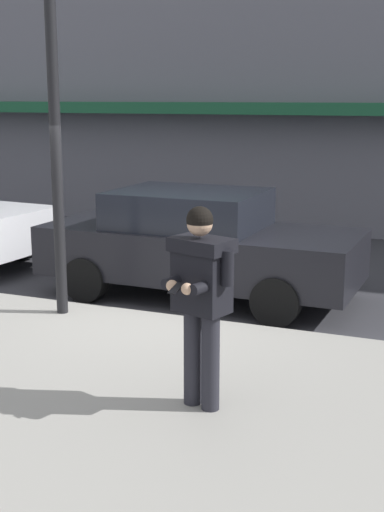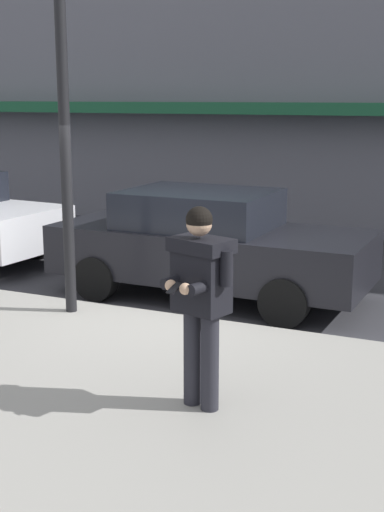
# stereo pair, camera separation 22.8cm
# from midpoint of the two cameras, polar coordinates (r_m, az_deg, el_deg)

# --- Properties ---
(ground_plane) EXTENTS (80.00, 80.00, 0.00)m
(ground_plane) POSITION_cam_midpoint_polar(r_m,az_deg,el_deg) (9.40, -1.35, -4.95)
(ground_plane) COLOR #333338
(sidewalk) EXTENTS (32.00, 5.30, 0.14)m
(sidewalk) POSITION_cam_midpoint_polar(r_m,az_deg,el_deg) (6.58, -4.37, -12.29)
(sidewalk) COLOR #99968E
(sidewalk) RESTS_ON ground
(curb_paint_line) EXTENTS (28.00, 0.12, 0.01)m
(curb_paint_line) POSITION_cam_midpoint_polar(r_m,az_deg,el_deg) (9.07, 4.51, -5.62)
(curb_paint_line) COLOR silver
(curb_paint_line) RESTS_ON ground
(parked_sedan_mid) EXTENTS (4.53, 2.00, 1.54)m
(parked_sedan_mid) POSITION_cam_midpoint_polar(r_m,az_deg,el_deg) (10.18, 1.93, 1.02)
(parked_sedan_mid) COLOR black
(parked_sedan_mid) RESTS_ON ground
(man_texting_on_phone) EXTENTS (0.63, 0.64, 1.81)m
(man_texting_on_phone) POSITION_cam_midpoint_polar(r_m,az_deg,el_deg) (6.12, 1.74, -2.43)
(man_texting_on_phone) COLOR #23232B
(man_texting_on_phone) RESTS_ON sidewalk
(street_lamp_post) EXTENTS (0.36, 0.36, 4.88)m
(street_lamp_post) POSITION_cam_midpoint_polar(r_m,az_deg,el_deg) (8.92, -9.60, 14.40)
(street_lamp_post) COLOR black
(street_lamp_post) RESTS_ON sidewalk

